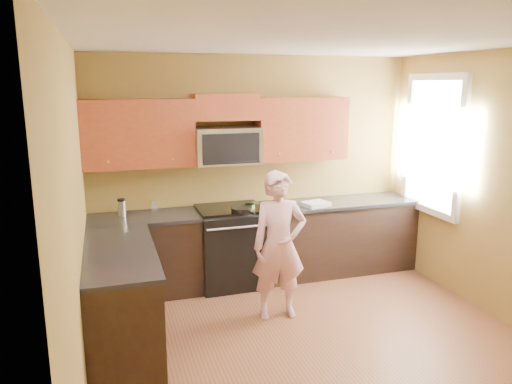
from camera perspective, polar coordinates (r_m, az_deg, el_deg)
name	(u,v)px	position (r m, az deg, el deg)	size (l,w,h in m)	color
floor	(319,348)	(4.74, 7.37, -17.52)	(4.00, 4.00, 0.00)	brown
ceiling	(329,40)	(4.12, 8.46, 17.06)	(4.00, 4.00, 0.00)	white
wall_back	(254,167)	(6.06, -0.18, 2.87)	(4.00, 4.00, 0.00)	olive
wall_front	(504,302)	(2.66, 26.85, -11.30)	(4.00, 4.00, 0.00)	olive
wall_left	(76,224)	(3.85, -20.23, -3.54)	(4.00, 4.00, 0.00)	olive
wall_right	(511,190)	(5.38, 27.53, 0.22)	(4.00, 4.00, 0.00)	olive
cabinet_back_run	(262,245)	(6.01, 0.68, -6.18)	(4.00, 0.60, 0.88)	black
cabinet_left_run	(122,300)	(4.72, -15.36, -12.03)	(0.60, 1.60, 0.88)	black
countertop_back	(262,209)	(5.87, 0.72, -1.95)	(4.00, 0.62, 0.04)	black
countertop_left	(120,252)	(4.55, -15.56, -6.73)	(0.62, 1.60, 0.04)	black
stove	(231,246)	(5.87, -2.98, -6.30)	(0.76, 0.65, 0.95)	black
microwave	(227,163)	(5.75, -3.40, 3.33)	(0.76, 0.40, 0.42)	silver
upper_cab_left	(140,167)	(5.63, -13.32, 2.82)	(1.22, 0.33, 0.75)	brown
upper_cab_right	(300,159)	(6.07, 5.17, 3.80)	(1.12, 0.33, 0.75)	brown
upper_cab_over_mw	(225,107)	(5.72, -3.57, 9.83)	(0.76, 0.33, 0.30)	brown
window	(433,145)	(6.22, 19.92, 5.16)	(0.06, 1.06, 1.66)	white
woman	(279,246)	(4.99, 2.71, -6.23)	(0.56, 0.37, 1.52)	pink
frying_pan	(242,212)	(5.53, -1.66, -2.32)	(0.24, 0.41, 0.05)	black
butter_tub	(249,210)	(5.70, -0.79, -2.16)	(0.13, 0.13, 0.10)	yellow
toast_slice	(310,205)	(5.96, 6.33, -1.51)	(0.11, 0.11, 0.01)	#B27F47
napkin_a	(281,207)	(5.74, 2.91, -1.76)	(0.11, 0.12, 0.06)	silver
napkin_b	(292,205)	(5.81, 4.26, -1.57)	(0.12, 0.13, 0.07)	silver
dish_towel	(316,204)	(5.95, 6.96, -1.39)	(0.30, 0.24, 0.05)	white
travel_mug	(122,216)	(5.67, -15.28, -2.69)	(0.09, 0.09, 0.19)	silver
glass_c	(154,206)	(5.80, -11.76, -1.56)	(0.07, 0.07, 0.12)	silver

